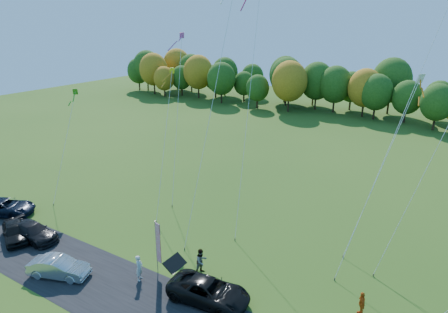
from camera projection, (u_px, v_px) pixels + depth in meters
The scene contains 20 objects.
ground at pixel (180, 271), 28.72m from camera, with size 160.00×160.00×0.00m, color #294D14.
asphalt_strip at pixel (141, 303), 25.52m from camera, with size 90.00×6.00×0.01m, color black.
tree_line at pixel (367, 119), 72.75m from camera, with size 116.00×12.00×10.00m, color #1E4711, non-canonical shape.
black_suv at pixel (209, 291), 25.46m from camera, with size 2.50×5.41×1.50m, color black.
silver_sedan at pixel (59, 267), 27.97m from camera, with size 1.51×4.32×1.42m, color #AFAEB3.
dark_truck_a at pixel (33, 232), 32.69m from camera, with size 1.96×4.82×1.40m, color black.
dark_truck_b at pixel (15, 231), 32.67m from camera, with size 1.71×4.25×1.45m, color black.
dark_suv_west at pixel (5, 207), 36.93m from camera, with size 2.44×5.29×1.47m, color black.
person_tailgate_a at pixel (139, 268), 27.52m from camera, with size 0.69×0.45×1.88m, color silver.
person_tailgate_b at pixel (201, 261), 28.26m from camera, with size 0.92×0.72×1.90m, color gray.
person_east at pixel (361, 303), 24.29m from camera, with size 0.93×0.39×1.59m, color #D55A14.
feather_flag at pixel (158, 242), 27.74m from camera, with size 0.53×0.17×4.09m.
kite_delta_blue at pixel (250, 90), 34.53m from camera, with size 5.37×12.24×23.68m.
kite_parafoil_orange at pixel (431, 47), 26.58m from camera, with size 7.83×14.08×31.26m.
kite_delta_red at pixel (216, 82), 31.65m from camera, with size 2.73×10.39×23.46m.
kite_parafoil_rainbow at pixel (440, 143), 26.19m from camera, with size 6.24×6.33×19.18m.
kite_diamond_yellow at pixel (165, 142), 37.07m from camera, with size 3.79×7.55×13.05m.
kite_diamond_green at pixel (65, 146), 39.97m from camera, with size 2.58×6.19×10.74m.
kite_diamond_white at pixel (381, 168), 29.62m from camera, with size 3.43×5.93×13.81m.
kite_diamond_pink at pixel (177, 118), 39.38m from camera, with size 3.75×7.06×16.24m.
Camera 1 is at (15.72, -19.01, 17.18)m, focal length 32.00 mm.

